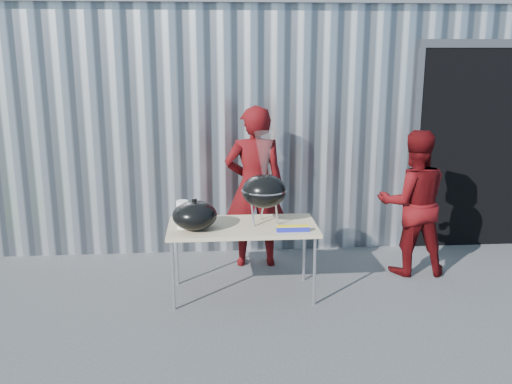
{
  "coord_description": "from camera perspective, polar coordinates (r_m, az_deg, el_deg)",
  "views": [
    {
      "loc": [
        -0.47,
        -5.14,
        2.46
      ],
      "look_at": [
        -0.02,
        0.53,
        1.05
      ],
      "focal_mm": 40.0,
      "sensor_mm": 36.0,
      "label": 1
    }
  ],
  "objects": [
    {
      "name": "ground",
      "position": [
        5.72,
        0.63,
        -11.56
      ],
      "size": [
        80.0,
        80.0,
        0.0
      ],
      "primitive_type": "plane",
      "color": "#3C3C3F"
    },
    {
      "name": "building",
      "position": [
        9.87,
        3.58,
        8.54
      ],
      "size": [
        8.2,
        6.2,
        3.1
      ],
      "color": "silver",
      "rests_on": "ground"
    },
    {
      "name": "folding_table",
      "position": [
        5.79,
        -1.36,
        -3.71
      ],
      "size": [
        1.5,
        0.75,
        0.75
      ],
      "color": "tan",
      "rests_on": "ground"
    },
    {
      "name": "kettle_grill",
      "position": [
        5.72,
        0.83,
        0.83
      ],
      "size": [
        0.46,
        0.46,
        0.94
      ],
      "color": "black",
      "rests_on": "folding_table"
    },
    {
      "name": "grill_lid",
      "position": [
        5.63,
        -6.15,
        -2.33
      ],
      "size": [
        0.44,
        0.44,
        0.32
      ],
      "color": "black",
      "rests_on": "folding_table"
    },
    {
      "name": "paper_towels",
      "position": [
        5.68,
        -7.35,
        -2.25
      ],
      "size": [
        0.12,
        0.12,
        0.28
      ],
      "primitive_type": "cylinder",
      "color": "white",
      "rests_on": "folding_table"
    },
    {
      "name": "white_tub",
      "position": [
        5.91,
        -6.79,
        -2.51
      ],
      "size": [
        0.2,
        0.15,
        0.1
      ],
      "primitive_type": "cube",
      "color": "white",
      "rests_on": "folding_table"
    },
    {
      "name": "foil_box",
      "position": [
        5.57,
        3.71,
        -3.66
      ],
      "size": [
        0.32,
        0.05,
        0.06
      ],
      "color": "#191FA5",
      "rests_on": "folding_table"
    },
    {
      "name": "person_cook",
      "position": [
        6.56,
        -0.14,
        0.5
      ],
      "size": [
        0.69,
        0.45,
        1.88
      ],
      "primitive_type": "imported",
      "rotation": [
        0.0,
        0.0,
        3.14
      ],
      "color": "#48070A",
      "rests_on": "ground"
    },
    {
      "name": "person_bystander",
      "position": [
        6.59,
        15.42,
        -1.06
      ],
      "size": [
        0.83,
        0.66,
        1.63
      ],
      "primitive_type": "imported",
      "rotation": [
        0.0,
        0.0,
        3.08
      ],
      "color": "#48070A",
      "rests_on": "ground"
    }
  ]
}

